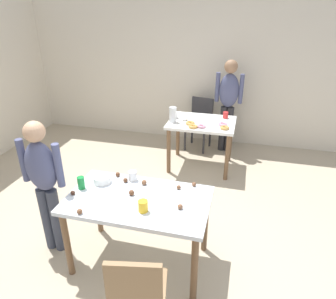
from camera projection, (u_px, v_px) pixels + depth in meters
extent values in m
plane|color=tan|center=(149.00, 258.00, 3.15)|extent=(6.40, 6.40, 0.00)
cube|color=beige|center=(203.00, 69.00, 5.38)|extent=(6.40, 0.10, 2.60)
cube|color=silver|center=(138.00, 200.00, 2.81)|extent=(1.30, 0.75, 0.04)
cylinder|color=brown|center=(67.00, 244.00, 2.83)|extent=(0.06, 0.06, 0.71)
cylinder|color=brown|center=(194.00, 269.00, 2.57)|extent=(0.06, 0.06, 0.71)
cylinder|color=brown|center=(98.00, 205.00, 3.38)|extent=(0.06, 0.06, 0.71)
cylinder|color=brown|center=(205.00, 222.00, 3.12)|extent=(0.06, 0.06, 0.71)
cube|color=white|center=(202.00, 123.00, 4.60)|extent=(0.98, 0.74, 0.04)
cylinder|color=brown|center=(169.00, 151.00, 4.59)|extent=(0.06, 0.06, 0.71)
cylinder|color=brown|center=(227.00, 158.00, 4.39)|extent=(0.06, 0.06, 0.71)
cylinder|color=brown|center=(178.00, 135.00, 5.13)|extent=(0.06, 0.06, 0.71)
cylinder|color=brown|center=(230.00, 140.00, 4.94)|extent=(0.06, 0.06, 0.71)
cube|color=olive|center=(139.00, 289.00, 2.30)|extent=(0.47, 0.47, 0.04)
cube|color=olive|center=(134.00, 288.00, 2.04)|extent=(0.38, 0.11, 0.42)
cylinder|color=olive|center=(123.00, 290.00, 2.56)|extent=(0.04, 0.04, 0.41)
cylinder|color=olive|center=(164.00, 292.00, 2.54)|extent=(0.04, 0.04, 0.41)
cube|color=#2D2D33|center=(198.00, 125.00, 5.33)|extent=(0.47, 0.47, 0.04)
cube|color=#2D2D33|center=(202.00, 110.00, 5.38)|extent=(0.38, 0.11, 0.42)
cylinder|color=#2D2D33|center=(204.00, 143.00, 5.22)|extent=(0.04, 0.04, 0.41)
cylinder|color=#2D2D33|center=(185.00, 139.00, 5.35)|extent=(0.04, 0.04, 0.41)
cylinder|color=#2D2D33|center=(210.00, 135.00, 5.50)|extent=(0.04, 0.04, 0.41)
cylinder|color=#2D2D33|center=(192.00, 132.00, 5.63)|extent=(0.04, 0.04, 0.41)
cylinder|color=#383D4C|center=(47.00, 218.00, 3.16)|extent=(0.11, 0.11, 0.72)
cylinder|color=#383D4C|center=(57.00, 220.00, 3.13)|extent=(0.11, 0.11, 0.72)
ellipsoid|color=#4C5175|center=(41.00, 167.00, 2.88)|extent=(0.32, 0.21, 0.51)
sphere|color=tan|center=(34.00, 132.00, 2.73)|extent=(0.19, 0.19, 0.19)
cylinder|color=#4C5175|center=(23.00, 160.00, 2.91)|extent=(0.07, 0.07, 0.43)
cylinder|color=#4C5175|center=(58.00, 166.00, 2.82)|extent=(0.07, 0.07, 0.43)
cylinder|color=#28282D|center=(229.00, 129.00, 5.27)|extent=(0.11, 0.11, 0.78)
cylinder|color=#28282D|center=(222.00, 129.00, 5.30)|extent=(0.11, 0.11, 0.78)
ellipsoid|color=#4C5175|center=(229.00, 91.00, 4.99)|extent=(0.33, 0.22, 0.55)
sphere|color=#997051|center=(231.00, 66.00, 4.83)|extent=(0.21, 0.21, 0.21)
cylinder|color=#4C5175|center=(241.00, 89.00, 4.92)|extent=(0.07, 0.07, 0.47)
cylinder|color=#4C5175|center=(217.00, 87.00, 5.03)|extent=(0.07, 0.07, 0.47)
cylinder|color=white|center=(102.00, 179.00, 3.04)|extent=(0.17, 0.17, 0.07)
cylinder|color=#198438|center=(81.00, 183.00, 2.93)|extent=(0.07, 0.07, 0.12)
cube|color=silver|center=(154.00, 194.00, 2.86)|extent=(0.17, 0.02, 0.01)
cylinder|color=white|center=(133.00, 176.00, 3.07)|extent=(0.08, 0.08, 0.10)
cylinder|color=yellow|center=(143.00, 206.00, 2.61)|extent=(0.08, 0.08, 0.10)
sphere|color=brown|center=(180.00, 207.00, 2.65)|extent=(0.05, 0.05, 0.05)
sphere|color=brown|center=(194.00, 184.00, 2.98)|extent=(0.04, 0.04, 0.04)
sphere|color=#3D2319|center=(73.00, 193.00, 2.85)|extent=(0.04, 0.04, 0.04)
sphere|color=brown|center=(118.00, 174.00, 3.14)|extent=(0.05, 0.05, 0.05)
sphere|color=brown|center=(80.00, 211.00, 2.59)|extent=(0.05, 0.05, 0.05)
sphere|color=brown|center=(144.00, 182.00, 3.00)|extent=(0.05, 0.05, 0.05)
sphere|color=brown|center=(132.00, 193.00, 2.84)|extent=(0.05, 0.05, 0.05)
sphere|color=brown|center=(179.00, 187.00, 2.93)|extent=(0.04, 0.04, 0.04)
sphere|color=brown|center=(126.00, 180.00, 3.04)|extent=(0.05, 0.05, 0.05)
cylinder|color=white|center=(173.00, 115.00, 4.53)|extent=(0.11, 0.11, 0.22)
cylinder|color=red|center=(226.00, 115.00, 4.70)|extent=(0.08, 0.08, 0.10)
cylinder|color=white|center=(175.00, 115.00, 4.71)|extent=(0.08, 0.08, 0.09)
torus|color=white|center=(185.00, 119.00, 4.64)|extent=(0.10, 0.10, 0.03)
torus|color=pink|center=(223.00, 124.00, 4.44)|extent=(0.13, 0.13, 0.04)
torus|color=gold|center=(193.00, 126.00, 4.36)|extent=(0.13, 0.13, 0.04)
torus|color=pink|center=(202.00, 126.00, 4.37)|extent=(0.12, 0.12, 0.04)
torus|color=gold|center=(190.00, 123.00, 4.47)|extent=(0.13, 0.13, 0.04)
torus|color=gold|center=(225.00, 128.00, 4.31)|extent=(0.12, 0.12, 0.04)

